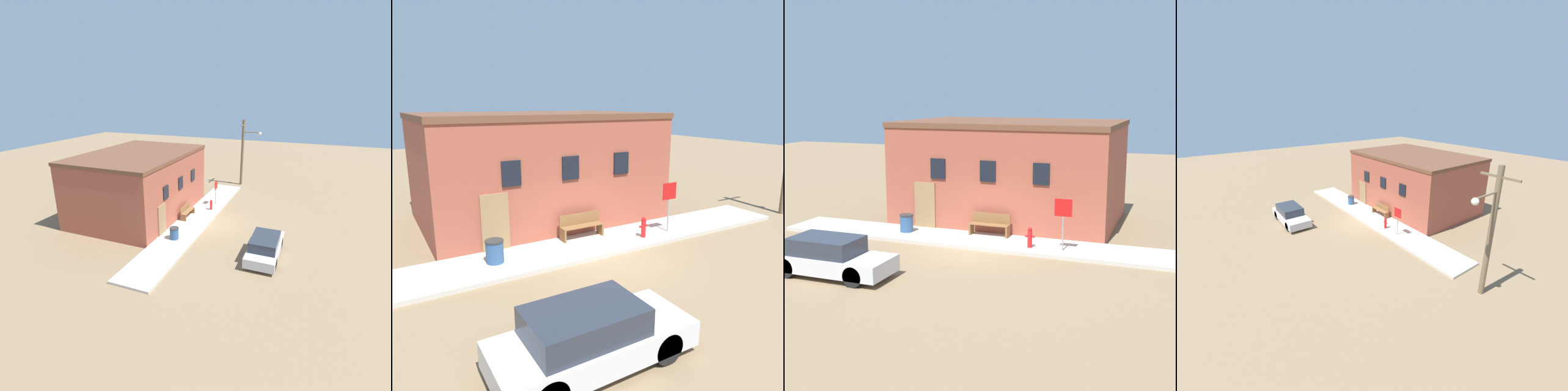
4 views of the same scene
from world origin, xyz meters
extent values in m
plane|color=#846B4C|center=(0.00, 0.00, 0.00)|extent=(80.00, 80.00, 0.00)
cube|color=#BCB7AD|center=(0.00, 1.18, 0.07)|extent=(18.03, 2.35, 0.15)
cube|color=#9E4C38|center=(-0.12, 5.81, 2.30)|extent=(10.05, 6.92, 4.60)
cube|color=brown|center=(-0.12, 5.81, 4.72)|extent=(10.15, 7.02, 0.24)
cube|color=black|center=(-2.47, 2.32, 2.85)|extent=(0.70, 0.08, 0.90)
cube|color=black|center=(-0.12, 2.32, 2.85)|extent=(0.70, 0.08, 0.90)
cube|color=black|center=(2.22, 2.32, 2.85)|extent=(0.70, 0.08, 0.90)
cube|color=#937047|center=(-3.14, 2.32, 1.10)|extent=(1.00, 0.08, 2.20)
cylinder|color=red|center=(2.22, 0.73, 0.49)|extent=(0.19, 0.19, 0.69)
sphere|color=red|center=(2.22, 0.73, 0.88)|extent=(0.17, 0.17, 0.17)
cylinder|color=red|center=(2.07, 0.73, 0.59)|extent=(0.10, 0.08, 0.08)
cylinder|color=red|center=(2.36, 0.73, 0.59)|extent=(0.10, 0.08, 0.08)
cylinder|color=gray|center=(3.51, 0.79, 1.16)|extent=(0.06, 0.06, 2.02)
cube|color=red|center=(3.51, 0.77, 1.83)|extent=(0.68, 0.02, 0.68)
cube|color=brown|center=(-0.72, 1.87, 0.38)|extent=(0.08, 0.44, 0.47)
cube|color=brown|center=(0.93, 1.87, 0.38)|extent=(0.08, 0.44, 0.47)
cube|color=brown|center=(0.11, 1.87, 0.63)|extent=(1.73, 0.44, 0.04)
cube|color=brown|center=(0.11, 2.07, 0.87)|extent=(1.73, 0.04, 0.44)
cylinder|color=#2D517F|center=(-3.52, 1.26, 0.50)|extent=(0.58, 0.58, 0.71)
cylinder|color=#2D2D2D|center=(-3.52, 1.26, 0.89)|extent=(0.60, 0.60, 0.06)
cylinder|color=brown|center=(10.45, 0.30, 3.29)|extent=(0.27, 0.27, 6.58)
cylinder|color=brown|center=(10.45, -0.51, 5.39)|extent=(0.09, 1.64, 0.09)
sphere|color=silver|center=(10.45, -1.33, 5.29)|extent=(0.32, 0.32, 0.32)
cube|color=brown|center=(10.45, 0.30, 6.05)|extent=(1.80, 0.10, 0.10)
cylinder|color=black|center=(-1.93, -3.75, 0.34)|extent=(0.69, 0.20, 0.69)
cylinder|color=black|center=(-1.93, -5.24, 0.34)|extent=(0.69, 0.20, 0.69)
cylinder|color=black|center=(-4.56, -3.75, 0.34)|extent=(0.69, 0.20, 0.69)
cylinder|color=black|center=(-4.56, -5.24, 0.34)|extent=(0.69, 0.20, 0.69)
cube|color=silver|center=(-3.25, -4.50, 0.47)|extent=(4.25, 1.70, 0.56)
cube|color=#282D38|center=(-3.46, -4.50, 1.04)|extent=(2.34, 1.49, 0.58)
camera|label=1|loc=(-19.49, -6.63, 9.24)|focal=28.00mm
camera|label=2|loc=(-6.81, -10.33, 5.21)|focal=35.00mm
camera|label=3|loc=(7.78, -19.26, 6.04)|focal=50.00mm
camera|label=4|loc=(15.95, -10.45, 9.04)|focal=24.00mm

